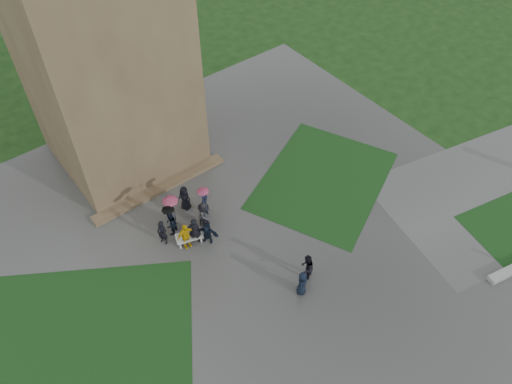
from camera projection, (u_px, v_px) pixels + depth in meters
ground at (267, 310)px, 25.21m from camera, size 120.00×120.00×0.00m
plaza at (244, 283)px, 26.28m from camera, size 34.00×34.00×0.02m
lawn_inset_left at (76, 348)px, 23.81m from camera, size 14.10×13.46×0.01m
lawn_inset_right at (323, 180)px, 31.43m from camera, size 11.12×10.15×0.01m
tower at (96, 27)px, 26.70m from camera, size 8.00×8.00×18.00m
tower_plinth at (161, 188)px, 30.82m from camera, size 9.00×0.80×0.22m
bench at (189, 237)px, 27.78m from camera, size 1.56×0.89×0.86m
visitor_cluster at (192, 217)px, 27.93m from camera, size 3.64×4.09×2.59m
pedestrian_mid at (302, 283)px, 25.34m from camera, size 0.95×0.89×1.60m
pedestrian_near at (307, 267)px, 25.89m from camera, size 0.99×0.82×1.77m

